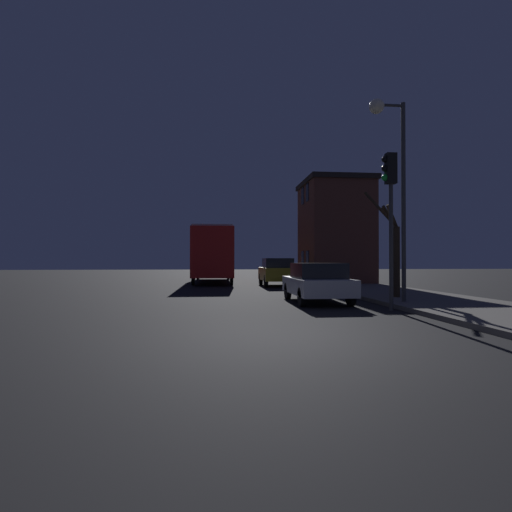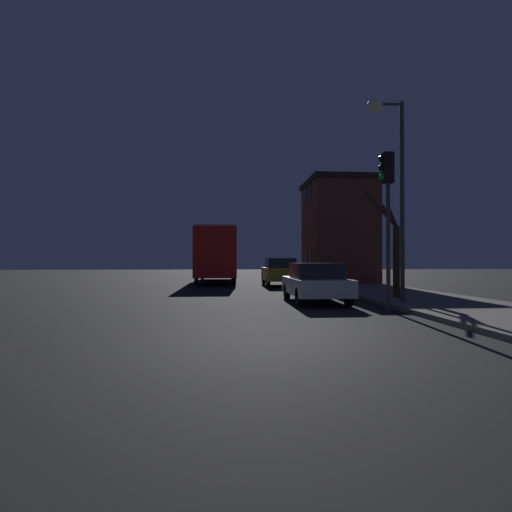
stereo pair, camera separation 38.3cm
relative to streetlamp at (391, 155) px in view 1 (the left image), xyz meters
The scene contains 8 objects.
ground_plane 8.22m from the streetlamp, 129.49° to the right, with size 120.00×120.00×0.00m, color black.
brick_building 12.53m from the streetlamp, 81.32° to the left, with size 4.08×4.91×6.45m.
streetlamp is the anchor object (origin of this frame).
traffic_light 2.10m from the streetlamp, 115.70° to the right, with size 0.43×0.24×4.63m.
bare_tree 3.48m from the streetlamp, 62.89° to the left, with size 1.16×1.66×3.96m.
bus 16.49m from the streetlamp, 111.17° to the left, with size 2.51×10.18×3.57m.
car_near_lane 4.87m from the streetlamp, 150.10° to the left, with size 1.78×3.88×1.39m.
car_mid_lane 11.42m from the streetlamp, 101.53° to the left, with size 1.79×3.81×1.61m.
Camera 1 is at (-1.49, -7.37, 1.46)m, focal length 28.00 mm.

